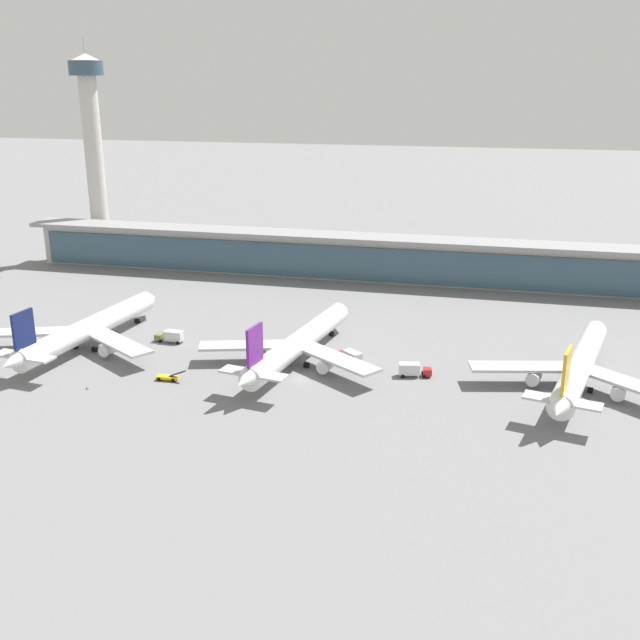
{
  "coord_description": "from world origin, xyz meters",
  "views": [
    {
      "loc": [
        40.47,
        -149.0,
        64.31
      ],
      "look_at": [
        0.0,
        20.69,
        7.3
      ],
      "focal_mm": 41.75,
      "sensor_mm": 36.0,
      "label": 1
    }
  ],
  "objects_px": {
    "service_truck_mid_apron_olive": "(171,336)",
    "control_tower": "(93,142)",
    "airliner_centre_stand": "(298,344)",
    "safety_cone_alpha": "(87,388)",
    "airliner_left_stand": "(87,329)",
    "airliner_right_stand": "(579,367)",
    "service_truck_near_nose_red": "(350,356)",
    "service_truck_under_wing_yellow": "(168,377)",
    "service_truck_by_tail_red": "(413,369)"
  },
  "relations": [
    {
      "from": "safety_cone_alpha",
      "to": "control_tower",
      "type": "bearing_deg",
      "value": 117.4
    },
    {
      "from": "control_tower",
      "to": "service_truck_mid_apron_olive",
      "type": "bearing_deg",
      "value": -51.93
    },
    {
      "from": "airliner_left_stand",
      "to": "service_truck_near_nose_red",
      "type": "xyz_separation_m",
      "value": [
        65.43,
        5.26,
        -3.31
      ]
    },
    {
      "from": "service_truck_under_wing_yellow",
      "to": "safety_cone_alpha",
      "type": "bearing_deg",
      "value": -150.66
    },
    {
      "from": "service_truck_under_wing_yellow",
      "to": "service_truck_by_tail_red",
      "type": "bearing_deg",
      "value": 15.87
    },
    {
      "from": "airliner_left_stand",
      "to": "control_tower",
      "type": "distance_m",
      "value": 109.46
    },
    {
      "from": "airliner_right_stand",
      "to": "control_tower",
      "type": "relative_size",
      "value": 0.76
    },
    {
      "from": "airliner_centre_stand",
      "to": "service_truck_near_nose_red",
      "type": "xyz_separation_m",
      "value": [
        11.99,
        3.24,
        -3.31
      ]
    },
    {
      "from": "airliner_left_stand",
      "to": "service_truck_near_nose_red",
      "type": "relative_size",
      "value": 8.42
    },
    {
      "from": "service_truck_under_wing_yellow",
      "to": "airliner_left_stand",
      "type": "bearing_deg",
      "value": 152.55
    },
    {
      "from": "service_truck_under_wing_yellow",
      "to": "service_truck_mid_apron_olive",
      "type": "distance_m",
      "value": 25.48
    },
    {
      "from": "service_truck_under_wing_yellow",
      "to": "safety_cone_alpha",
      "type": "distance_m",
      "value": 17.46
    },
    {
      "from": "airliner_right_stand",
      "to": "service_truck_under_wing_yellow",
      "type": "xyz_separation_m",
      "value": [
        -88.32,
        -16.74,
        -4.19
      ]
    },
    {
      "from": "service_truck_under_wing_yellow",
      "to": "control_tower",
      "type": "relative_size",
      "value": 0.09
    },
    {
      "from": "airliner_left_stand",
      "to": "safety_cone_alpha",
      "type": "height_order",
      "value": "airliner_left_stand"
    },
    {
      "from": "airliner_centre_stand",
      "to": "safety_cone_alpha",
      "type": "height_order",
      "value": "airliner_centre_stand"
    },
    {
      "from": "airliner_left_stand",
      "to": "service_truck_near_nose_red",
      "type": "bearing_deg",
      "value": 4.6
    },
    {
      "from": "airliner_right_stand",
      "to": "service_truck_by_tail_red",
      "type": "distance_m",
      "value": 35.8
    },
    {
      "from": "service_truck_mid_apron_olive",
      "to": "control_tower",
      "type": "xyz_separation_m",
      "value": [
        -64.9,
        82.86,
        40.38
      ]
    },
    {
      "from": "airliner_right_stand",
      "to": "control_tower",
      "type": "bearing_deg",
      "value": 151.22
    },
    {
      "from": "control_tower",
      "to": "safety_cone_alpha",
      "type": "height_order",
      "value": "control_tower"
    },
    {
      "from": "airliner_left_stand",
      "to": "service_truck_near_nose_red",
      "type": "height_order",
      "value": "airliner_left_stand"
    },
    {
      "from": "airliner_right_stand",
      "to": "airliner_left_stand",
      "type": "bearing_deg",
      "value": -178.93
    },
    {
      "from": "airliner_left_stand",
      "to": "control_tower",
      "type": "xyz_separation_m",
      "value": [
        -46.74,
        91.77,
        37.08
      ]
    },
    {
      "from": "service_truck_near_nose_red",
      "to": "service_truck_mid_apron_olive",
      "type": "bearing_deg",
      "value": 175.59
    },
    {
      "from": "airliner_centre_stand",
      "to": "service_truck_by_tail_red",
      "type": "xyz_separation_m",
      "value": [
        27.31,
        -1.59,
        -3.31
      ]
    },
    {
      "from": "service_truck_under_wing_yellow",
      "to": "service_truck_mid_apron_olive",
      "type": "height_order",
      "value": "service_truck_mid_apron_olive"
    },
    {
      "from": "service_truck_by_tail_red",
      "to": "control_tower",
      "type": "bearing_deg",
      "value": 144.38
    },
    {
      "from": "service_truck_near_nose_red",
      "to": "service_truck_mid_apron_olive",
      "type": "distance_m",
      "value": 47.41
    },
    {
      "from": "service_truck_near_nose_red",
      "to": "service_truck_under_wing_yellow",
      "type": "xyz_separation_m",
      "value": [
        -37.4,
        -19.82,
        -0.88
      ]
    },
    {
      "from": "service_truck_near_nose_red",
      "to": "airliner_left_stand",
      "type": "bearing_deg",
      "value": -175.4
    },
    {
      "from": "airliner_right_stand",
      "to": "safety_cone_alpha",
      "type": "relative_size",
      "value": 84.31
    },
    {
      "from": "service_truck_near_nose_red",
      "to": "service_truck_mid_apron_olive",
      "type": "relative_size",
      "value": 0.96
    },
    {
      "from": "service_truck_mid_apron_olive",
      "to": "control_tower",
      "type": "distance_m",
      "value": 112.74
    },
    {
      "from": "service_truck_under_wing_yellow",
      "to": "control_tower",
      "type": "bearing_deg",
      "value": 125.12
    },
    {
      "from": "airliner_centre_stand",
      "to": "service_truck_by_tail_red",
      "type": "bearing_deg",
      "value": -3.33
    },
    {
      "from": "airliner_left_stand",
      "to": "airliner_right_stand",
      "type": "distance_m",
      "value": 116.37
    },
    {
      "from": "airliner_centre_stand",
      "to": "airliner_right_stand",
      "type": "distance_m",
      "value": 62.91
    },
    {
      "from": "airliner_right_stand",
      "to": "safety_cone_alpha",
      "type": "bearing_deg",
      "value": -166.27
    },
    {
      "from": "airliner_centre_stand",
      "to": "service_truck_mid_apron_olive",
      "type": "relative_size",
      "value": 8.08
    },
    {
      "from": "airliner_centre_stand",
      "to": "service_truck_under_wing_yellow",
      "type": "height_order",
      "value": "airliner_centre_stand"
    },
    {
      "from": "service_truck_by_tail_red",
      "to": "safety_cone_alpha",
      "type": "relative_size",
      "value": 10.88
    },
    {
      "from": "service_truck_near_nose_red",
      "to": "service_truck_under_wing_yellow",
      "type": "relative_size",
      "value": 1.04
    },
    {
      "from": "service_truck_near_nose_red",
      "to": "service_truck_by_tail_red",
      "type": "height_order",
      "value": "same"
    },
    {
      "from": "service_truck_under_wing_yellow",
      "to": "service_truck_by_tail_red",
      "type": "distance_m",
      "value": 54.81
    },
    {
      "from": "service_truck_by_tail_red",
      "to": "safety_cone_alpha",
      "type": "xyz_separation_m",
      "value": [
        -67.93,
        -23.54,
        -1.37
      ]
    },
    {
      "from": "airliner_centre_stand",
      "to": "service_truck_near_nose_red",
      "type": "relative_size",
      "value": 8.39
    },
    {
      "from": "airliner_centre_stand",
      "to": "safety_cone_alpha",
      "type": "distance_m",
      "value": 48.0
    },
    {
      "from": "service_truck_under_wing_yellow",
      "to": "service_truck_mid_apron_olive",
      "type": "relative_size",
      "value": 0.93
    },
    {
      "from": "service_truck_by_tail_red",
      "to": "service_truck_near_nose_red",
      "type": "bearing_deg",
      "value": 162.49
    }
  ]
}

